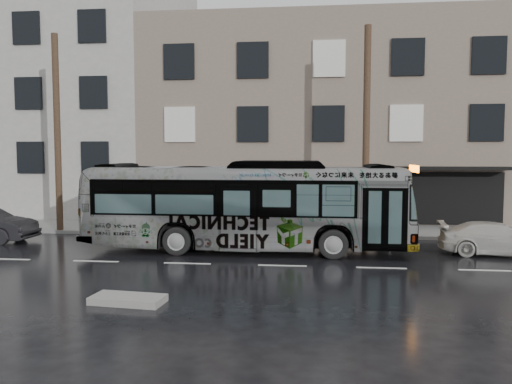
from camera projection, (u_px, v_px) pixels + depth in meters
ground at (203, 249)px, 19.24m from camera, size 120.00×120.00×0.00m
sidewalk at (224, 229)px, 24.10m from camera, size 90.00×3.60×0.15m
building_taupe at (325, 125)px, 30.90m from camera, size 20.00×12.00×11.00m
utility_pole_front at (366, 131)px, 21.48m from camera, size 0.30×0.30×9.00m
utility_pole_rear at (57, 133)px, 22.95m from camera, size 0.30×0.30×9.00m
sign_post at (391, 208)px, 21.62m from camera, size 0.06×0.06×2.40m
bus at (246, 206)px, 18.97m from camera, size 12.31×2.99×3.42m
white_sedan at (498, 239)px, 18.14m from camera, size 4.29×2.21×1.19m
slush_pile at (128, 299)px, 12.29m from camera, size 1.87×0.99×0.18m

